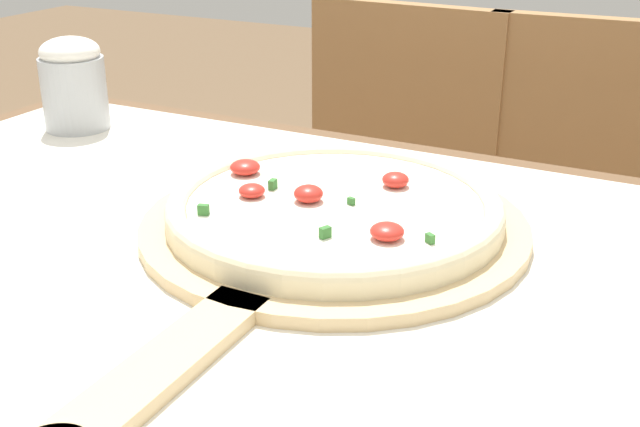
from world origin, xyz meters
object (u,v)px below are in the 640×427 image
(flour_cup, at_px, (73,83))
(chair_left, at_px, (380,212))
(pizza, at_px, (334,207))
(chair_right, at_px, (573,249))
(pizza_peel, at_px, (323,235))

(flour_cup, bearing_deg, chair_left, 66.00)
(pizza, distance_m, chair_right, 0.73)
(pizza, distance_m, chair_left, 0.76)
(pizza_peel, bearing_deg, flour_cup, 159.44)
(chair_left, relative_size, chair_right, 1.00)
(chair_left, bearing_deg, pizza_peel, -68.48)
(pizza, bearing_deg, flour_cup, 162.04)
(pizza_peel, height_order, flour_cup, flour_cup)
(chair_left, distance_m, flour_cup, 0.65)
(pizza_peel, bearing_deg, chair_left, 108.23)
(pizza_peel, relative_size, flour_cup, 4.75)
(pizza, xyz_separation_m, chair_right, (0.13, 0.66, -0.30))
(pizza_peel, distance_m, chair_right, 0.75)
(flour_cup, bearing_deg, pizza, -17.96)
(pizza_peel, distance_m, chair_left, 0.77)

